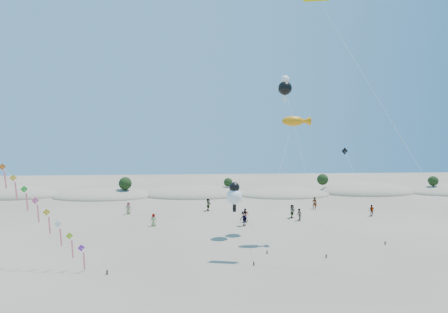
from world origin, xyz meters
The scene contains 7 objects.
dune_ridge centered at (1.06, 45.14, 0.11)m, with size 145.30×11.49×5.57m.
fish_kite centered at (10.45, 15.56, 12.29)m, with size 6.79×7.40×12.83m.
cartoon_kite_low centered at (4.36, 17.33, 4.60)m, with size 3.35×6.53×5.94m.
cartoon_kite_high centered at (10.32, 20.01, 16.31)m, with size 2.61×10.66×17.59m.
parafoil_kite centered at (11.64, 12.50, 23.13)m, with size 10.86×11.02×24.04m.
dark_kite centered at (18.64, 20.02, 6.27)m, with size 1.19×9.17×9.38m.
beachgoers centered at (7.19, 26.45, 0.86)m, with size 33.68×10.69×1.81m.
Camera 1 is at (0.47, -21.75, 11.03)m, focal length 30.00 mm.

